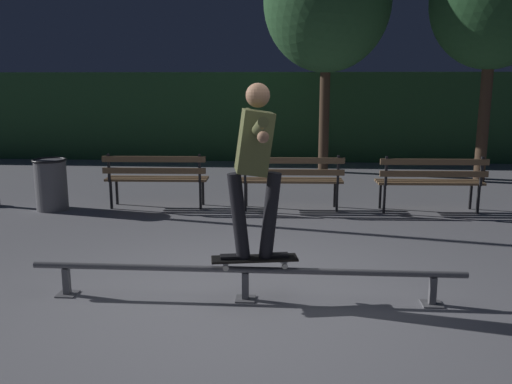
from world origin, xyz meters
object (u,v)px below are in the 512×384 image
at_px(grind_rail, 245,274).
at_px(trash_can, 51,184).
at_px(tree_behind_benches, 327,2).
at_px(park_bench_right_center, 431,178).
at_px(tree_far_right, 494,1).
at_px(skateboard, 254,259).
at_px(park_bench_leftmost, 156,175).
at_px(skateboarder, 255,157).
at_px(park_bench_left_center, 291,176).

bearing_deg(grind_rail, trash_can, 134.82).
relative_size(tree_behind_benches, trash_can, 6.36).
relative_size(park_bench_right_center, tree_far_right, 0.34).
bearing_deg(grind_rail, park_bench_right_center, 54.89).
height_order(skateboard, park_bench_leftmost, park_bench_leftmost).
relative_size(skateboarder, tree_far_right, 0.33).
height_order(tree_far_right, tree_behind_benches, tree_behind_benches).
xyz_separation_m(park_bench_right_center, trash_can, (-5.84, -0.22, -0.12)).
relative_size(skateboard, park_bench_leftmost, 0.50).
xyz_separation_m(skateboard, park_bench_leftmost, (-1.81, 3.57, 0.14)).
distance_m(park_bench_leftmost, tree_far_right, 7.08).
distance_m(park_bench_right_center, trash_can, 5.84).
bearing_deg(skateboarder, skateboard, -170.19).
distance_m(tree_behind_benches, trash_can, 6.72).
distance_m(park_bench_left_center, tree_far_right, 5.47).
relative_size(park_bench_left_center, trash_can, 2.02).
bearing_deg(park_bench_leftmost, park_bench_left_center, 0.00).
bearing_deg(park_bench_leftmost, skateboarder, -63.08).
relative_size(grind_rail, trash_can, 4.96).
xyz_separation_m(park_bench_leftmost, tree_behind_benches, (2.80, 3.73, 3.07)).
relative_size(skateboard, tree_far_right, 0.17).
xyz_separation_m(park_bench_right_center, tree_far_right, (1.62, 2.72, 2.92)).
bearing_deg(park_bench_left_center, tree_behind_benches, 79.54).
height_order(park_bench_leftmost, park_bench_right_center, same).
distance_m(grind_rail, park_bench_leftmost, 3.97).
bearing_deg(grind_rail, park_bench_leftmost, 115.79).
xyz_separation_m(skateboarder, park_bench_right_center, (2.42, 3.57, -0.79)).
xyz_separation_m(park_bench_leftmost, tree_far_right, (5.85, 2.72, 2.92)).
height_order(skateboard, skateboarder, skateboarder).
relative_size(grind_rail, park_bench_left_center, 2.46).
height_order(park_bench_left_center, tree_behind_benches, tree_behind_benches).
distance_m(park_bench_leftmost, tree_behind_benches, 5.58).
bearing_deg(tree_behind_benches, skateboard, -97.78).
height_order(skateboarder, park_bench_right_center, skateboarder).
bearing_deg(tree_behind_benches, grind_rail, -98.42).
distance_m(grind_rail, tree_far_right, 8.18).
height_order(park_bench_leftmost, tree_behind_benches, tree_behind_benches).
distance_m(grind_rail, skateboarder, 1.09).
xyz_separation_m(skateboard, tree_far_right, (4.05, 6.28, 3.06)).
bearing_deg(trash_can, tree_far_right, 21.48).
relative_size(skateboard, tree_behind_benches, 0.16).
distance_m(park_bench_left_center, park_bench_right_center, 2.11).
relative_size(grind_rail, skateboard, 4.94).
bearing_deg(skateboarder, tree_behind_benches, 82.24).
distance_m(grind_rail, park_bench_right_center, 4.37).
xyz_separation_m(skateboard, skateboarder, (0.00, 0.00, 0.94)).
distance_m(park_bench_leftmost, park_bench_right_center, 4.23).
bearing_deg(park_bench_leftmost, tree_far_right, 24.91).
bearing_deg(grind_rail, tree_behind_benches, 81.58).
bearing_deg(park_bench_leftmost, park_bench_right_center, 0.00).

